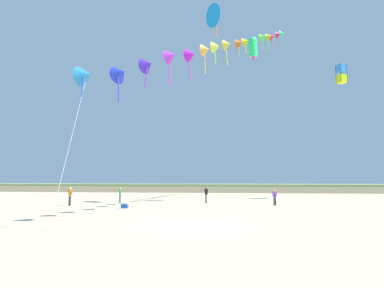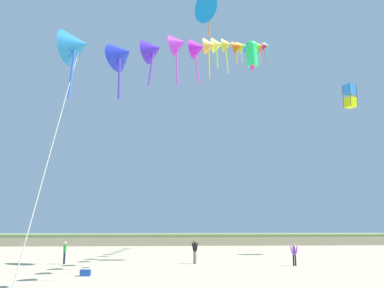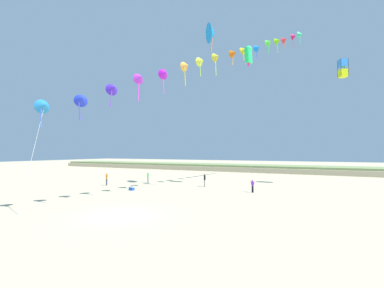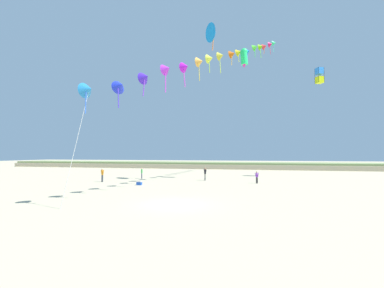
{
  "view_description": "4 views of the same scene",
  "coord_description": "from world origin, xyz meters",
  "px_view_note": "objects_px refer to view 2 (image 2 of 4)",
  "views": [
    {
      "loc": [
        2.21,
        -19.23,
        2.59
      ],
      "look_at": [
        -1.49,
        10.73,
        5.62
      ],
      "focal_mm": 32.0,
      "sensor_mm": 36.0,
      "label": 1
    },
    {
      "loc": [
        -2.91,
        -13.84,
        2.78
      ],
      "look_at": [
        -1.42,
        9.28,
        7.4
      ],
      "focal_mm": 38.0,
      "sensor_mm": 36.0,
      "label": 2
    },
    {
      "loc": [
        12.93,
        -14.38,
        4.59
      ],
      "look_at": [
        0.45,
        10.57,
        5.45
      ],
      "focal_mm": 24.0,
      "sensor_mm": 36.0,
      "label": 3
    },
    {
      "loc": [
        5.35,
        -17.79,
        3.62
      ],
      "look_at": [
        -1.53,
        12.16,
        4.8
      ],
      "focal_mm": 24.0,
      "sensor_mm": 36.0,
      "label": 4
    }
  ],
  "objects_px": {
    "person_far_left": "(65,251)",
    "large_kite_mid_trail": "(252,55)",
    "large_kite_high_solo": "(209,8)",
    "person_near_left": "(195,250)",
    "large_kite_low_lead": "(350,96)",
    "person_mid_center": "(294,253)",
    "beach_cooler": "(85,272)"
  },
  "relations": [
    {
      "from": "person_far_left",
      "to": "large_kite_mid_trail",
      "type": "relative_size",
      "value": 0.56
    },
    {
      "from": "large_kite_high_solo",
      "to": "person_near_left",
      "type": "bearing_deg",
      "value": 164.89
    },
    {
      "from": "large_kite_low_lead",
      "to": "large_kite_mid_trail",
      "type": "distance_m",
      "value": 12.67
    },
    {
      "from": "large_kite_mid_trail",
      "to": "large_kite_high_solo",
      "type": "distance_m",
      "value": 5.67
    },
    {
      "from": "large_kite_low_lead",
      "to": "large_kite_high_solo",
      "type": "height_order",
      "value": "large_kite_high_solo"
    },
    {
      "from": "person_near_left",
      "to": "large_kite_high_solo",
      "type": "distance_m",
      "value": 19.16
    },
    {
      "from": "person_mid_center",
      "to": "beach_cooler",
      "type": "bearing_deg",
      "value": -160.21
    },
    {
      "from": "person_mid_center",
      "to": "large_kite_mid_trail",
      "type": "height_order",
      "value": "large_kite_mid_trail"
    },
    {
      "from": "large_kite_low_lead",
      "to": "large_kite_high_solo",
      "type": "distance_m",
      "value": 18.05
    },
    {
      "from": "large_kite_high_solo",
      "to": "person_mid_center",
      "type": "bearing_deg",
      "value": -16.21
    },
    {
      "from": "large_kite_low_lead",
      "to": "large_kite_high_solo",
      "type": "xyz_separation_m",
      "value": [
        -15.34,
        -8.44,
        4.42
      ]
    },
    {
      "from": "large_kite_mid_trail",
      "to": "person_mid_center",
      "type": "bearing_deg",
      "value": -71.51
    },
    {
      "from": "person_near_left",
      "to": "large_kite_high_solo",
      "type": "height_order",
      "value": "large_kite_high_solo"
    },
    {
      "from": "beach_cooler",
      "to": "person_near_left",
      "type": "bearing_deg",
      "value": 45.77
    },
    {
      "from": "person_near_left",
      "to": "large_kite_high_solo",
      "type": "xyz_separation_m",
      "value": [
        1.18,
        -0.32,
        19.13
      ]
    },
    {
      "from": "person_mid_center",
      "to": "person_far_left",
      "type": "bearing_deg",
      "value": 171.68
    },
    {
      "from": "person_far_left",
      "to": "beach_cooler",
      "type": "distance_m",
      "value": 7.76
    },
    {
      "from": "beach_cooler",
      "to": "large_kite_low_lead",
      "type": "bearing_deg",
      "value": 32.78
    },
    {
      "from": "large_kite_low_lead",
      "to": "beach_cooler",
      "type": "height_order",
      "value": "large_kite_low_lead"
    },
    {
      "from": "large_kite_mid_trail",
      "to": "person_far_left",
      "type": "bearing_deg",
      "value": -171.44
    },
    {
      "from": "large_kite_low_lead",
      "to": "person_far_left",
      "type": "bearing_deg",
      "value": -163.5
    },
    {
      "from": "person_mid_center",
      "to": "large_kite_mid_trail",
      "type": "distance_m",
      "value": 17.32
    },
    {
      "from": "person_near_left",
      "to": "person_far_left",
      "type": "bearing_deg",
      "value": 177.41
    },
    {
      "from": "person_mid_center",
      "to": "person_far_left",
      "type": "xyz_separation_m",
      "value": [
        -16.22,
        2.37,
        0.05
      ]
    },
    {
      "from": "large_kite_high_solo",
      "to": "large_kite_mid_trail",
      "type": "bearing_deg",
      "value": 36.06
    },
    {
      "from": "person_far_left",
      "to": "large_kite_low_lead",
      "type": "distance_m",
      "value": 30.86
    },
    {
      "from": "large_kite_high_solo",
      "to": "person_far_left",
      "type": "bearing_deg",
      "value": 175.98
    },
    {
      "from": "large_kite_mid_trail",
      "to": "large_kite_low_lead",
      "type": "bearing_deg",
      "value": 25.93
    },
    {
      "from": "person_mid_center",
      "to": "large_kite_low_lead",
      "type": "height_order",
      "value": "large_kite_low_lead"
    },
    {
      "from": "beach_cooler",
      "to": "large_kite_high_solo",
      "type": "bearing_deg",
      "value": 39.68
    },
    {
      "from": "person_mid_center",
      "to": "large_kite_low_lead",
      "type": "xyz_separation_m",
      "value": [
        9.75,
        10.06,
        14.84
      ]
    },
    {
      "from": "large_kite_mid_trail",
      "to": "beach_cooler",
      "type": "xyz_separation_m",
      "value": [
        -11.8,
        -9.38,
        -17.29
      ]
    }
  ]
}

